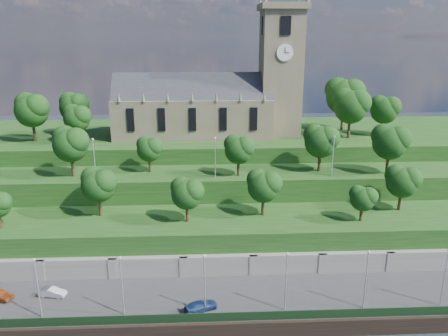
{
  "coord_description": "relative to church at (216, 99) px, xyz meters",
  "views": [
    {
      "loc": [
        -1.88,
        -44.43,
        34.91
      ],
      "look_at": [
        1.68,
        30.0,
        12.49
      ],
      "focal_mm": 35.0,
      "sensor_mm": 36.0,
      "label": 1
    }
  ],
  "objects": [
    {
      "name": "car_middle",
      "position": [
        -22.91,
        -38.98,
        -19.93
      ],
      "size": [
        3.75,
        1.85,
        1.18
      ],
      "primitive_type": "imported",
      "rotation": [
        0.0,
        0.0,
        1.4
      ],
      "color": "#A09FA3",
      "rests_on": "promenade"
    },
    {
      "name": "promenade",
      "position": [
        -0.79,
        -39.98,
        -21.52
      ],
      "size": [
        160.0,
        12.0,
        2.0
      ],
      "primitive_type": "cube",
      "color": "#2D2D30",
      "rests_on": "ground"
    },
    {
      "name": "trees_upper",
      "position": [
        4.47,
        -17.95,
        -4.97
      ],
      "size": [
        60.73,
        8.05,
        8.71
      ],
      "color": "#2E2112",
      "rests_on": "embankment_upper"
    },
    {
      "name": "lamp_posts_upper",
      "position": [
        -0.79,
        -19.98,
        -6.38
      ],
      "size": [
        40.36,
        0.36,
        7.09
      ],
      "color": "#B2B2B7",
      "rests_on": "embankment_upper"
    },
    {
      "name": "lamp_posts_promenade",
      "position": [
        -2.79,
        -43.48,
        -15.9
      ],
      "size": [
        60.36,
        0.36,
        8.02
      ],
      "color": "#B2B2B7",
      "rests_on": "promenade"
    },
    {
      "name": "fence",
      "position": [
        -0.79,
        -45.38,
        -19.92
      ],
      "size": [
        160.0,
        0.1,
        1.2
      ],
      "primitive_type": "cube",
      "color": "black",
      "rests_on": "promenade"
    },
    {
      "name": "embankment_lower",
      "position": [
        -0.79,
        -27.98,
        -18.52
      ],
      "size": [
        160.0,
        12.0,
        8.0
      ],
      "primitive_type": "cube",
      "color": "#1A3F15",
      "rests_on": "ground"
    },
    {
      "name": "embankment_upper",
      "position": [
        -0.79,
        -16.98,
        -16.52
      ],
      "size": [
        160.0,
        10.0,
        12.0
      ],
      "primitive_type": "cube",
      "color": "#1A3F15",
      "rests_on": "ground"
    },
    {
      "name": "car_right",
      "position": [
        -3.29,
        -42.98,
        -19.91
      ],
      "size": [
        4.59,
        3.25,
        1.23
      ],
      "primitive_type": "imported",
      "rotation": [
        0.0,
        0.0,
        1.97
      ],
      "color": "navy",
      "rests_on": "promenade"
    },
    {
      "name": "church",
      "position": [
        0.0,
        0.0,
        0.0
      ],
      "size": [
        38.6,
        12.35,
        27.6
      ],
      "color": "brown",
      "rests_on": "hilltop"
    },
    {
      "name": "retaining_wall",
      "position": [
        -0.79,
        -34.01,
        -20.02
      ],
      "size": [
        160.0,
        2.1,
        5.0
      ],
      "color": "slate",
      "rests_on": "ground"
    },
    {
      "name": "trees_hilltop",
      "position": [
        5.15,
        -0.73,
        -0.81
      ],
      "size": [
        77.72,
        16.4,
        11.53
      ],
      "color": "#2E2112",
      "rests_on": "hilltop"
    },
    {
      "name": "hilltop",
      "position": [
        -0.79,
        4.02,
        -15.02
      ],
      "size": [
        160.0,
        32.0,
        15.0
      ],
      "primitive_type": "cube",
      "color": "#1A3F15",
      "rests_on": "ground"
    },
    {
      "name": "quay_wall",
      "position": [
        -0.79,
        -46.03,
        -21.42
      ],
      "size": [
        160.0,
        0.5,
        2.2
      ],
      "primitive_type": "cube",
      "color": "black",
      "rests_on": "ground"
    },
    {
      "name": "trees_lower",
      "position": [
        0.57,
        -27.42,
        -9.67
      ],
      "size": [
        66.39,
        8.57,
        7.85
      ],
      "color": "#2E2112",
      "rests_on": "embankment_lower"
    }
  ]
}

